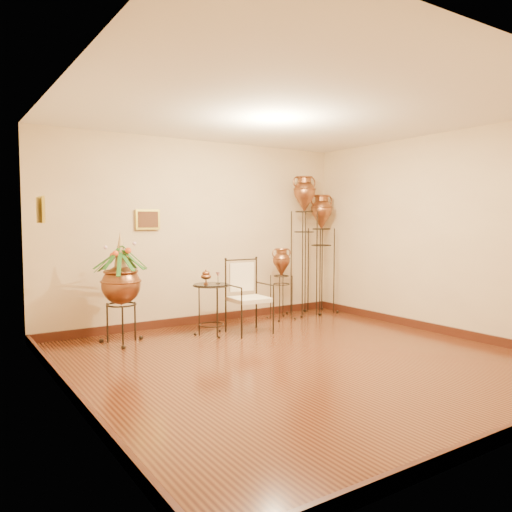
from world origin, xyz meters
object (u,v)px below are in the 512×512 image
amphora_mid (321,253)px  side_table (211,308)px  armchair (249,296)px  amphora_tall (304,244)px  planter_urn (121,280)px

amphora_mid → side_table: size_ratio=2.28×
armchair → side_table: armchair is taller
amphora_tall → armchair: 1.79m
amphora_tall → armchair: size_ratio=2.25×
armchair → side_table: (-0.51, 0.18, -0.15)m
amphora_tall → planter_urn: amphora_tall is taller
amphora_mid → planter_urn: amphora_mid is taller
amphora_tall → side_table: 2.25m
planter_urn → armchair: size_ratio=1.41×
amphora_tall → planter_urn: 3.26m
planter_urn → side_table: bearing=-10.1°
amphora_mid → armchair: bearing=-160.4°
amphora_tall → amphora_mid: (0.38, 0.00, -0.16)m
armchair → side_table: bearing=163.6°
amphora_tall → amphora_mid: bearing=0.0°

